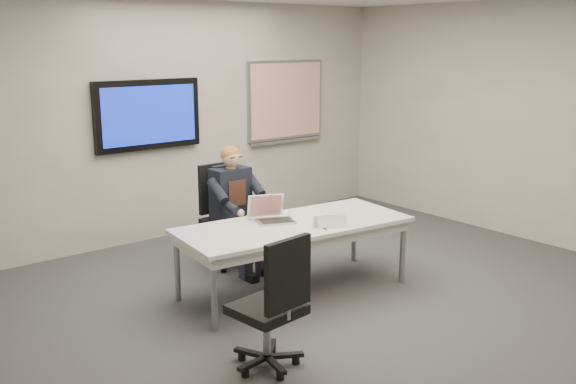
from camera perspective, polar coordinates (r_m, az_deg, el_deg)
floor at (r=5.90m, az=6.31°, el=-10.01°), size 6.00×6.00×0.02m
wall_back at (r=7.87m, az=-9.21°, el=6.36°), size 6.00×0.02×2.80m
wall_right at (r=7.92m, az=22.13°, el=5.60°), size 0.02×6.00×2.80m
conference_table at (r=6.00m, az=0.53°, el=-3.48°), size 2.28×1.16×0.67m
tv_display at (r=7.58m, az=-12.32°, el=6.73°), size 1.30×0.09×0.80m
whiteboard at (r=8.71m, az=-0.20°, el=8.05°), size 1.25×0.08×1.10m
office_chair_far at (r=6.83m, az=-5.43°, el=-3.73°), size 0.52×0.52×1.07m
office_chair_near at (r=4.71m, az=-1.51°, el=-11.96°), size 0.54×0.54×1.02m
seated_person at (r=6.58m, az=-4.26°, el=-2.68°), size 0.40×0.68×1.29m
laptop at (r=6.03m, az=-1.49°, el=-2.02°), size 0.41×0.44×0.24m
name_tent at (r=5.85m, az=3.74°, el=-2.58°), size 0.28×0.18×0.11m
pen at (r=5.82m, az=3.13°, el=-3.18°), size 0.04×0.13×0.01m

